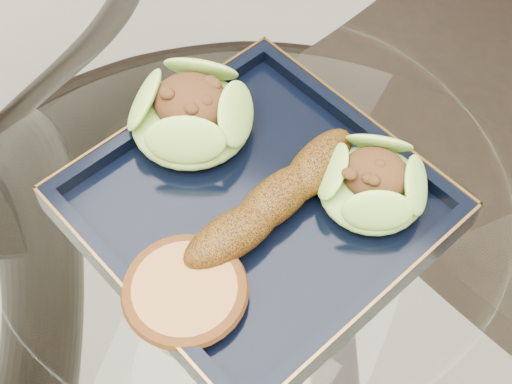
% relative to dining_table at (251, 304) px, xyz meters
% --- Properties ---
extents(dining_table, '(1.13, 1.13, 0.77)m').
position_rel_dining_table_xyz_m(dining_table, '(0.00, 0.00, 0.00)').
color(dining_table, white).
rests_on(dining_table, ground).
extents(navy_plate, '(0.35, 0.35, 0.02)m').
position_rel_dining_table_xyz_m(navy_plate, '(0.00, 0.01, 0.17)').
color(navy_plate, black).
rests_on(navy_plate, dining_table).
extents(lettuce_wrap_left, '(0.12, 0.12, 0.04)m').
position_rel_dining_table_xyz_m(lettuce_wrap_left, '(-0.09, 0.06, 0.20)').
color(lettuce_wrap_left, olive).
rests_on(lettuce_wrap_left, navy_plate).
extents(lettuce_wrap_right, '(0.10, 0.10, 0.03)m').
position_rel_dining_table_xyz_m(lettuce_wrap_right, '(0.09, 0.06, 0.20)').
color(lettuce_wrap_right, '#669D2D').
rests_on(lettuce_wrap_right, navy_plate).
extents(roasted_plantain, '(0.10, 0.19, 0.03)m').
position_rel_dining_table_xyz_m(roasted_plantain, '(0.02, 0.01, 0.20)').
color(roasted_plantain, '#5C3509').
rests_on(roasted_plantain, navy_plate).
extents(crumb_patty, '(0.11, 0.11, 0.02)m').
position_rel_dining_table_xyz_m(crumb_patty, '(-0.01, -0.09, 0.19)').
color(crumb_patty, '#A87038').
rests_on(crumb_patty, navy_plate).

